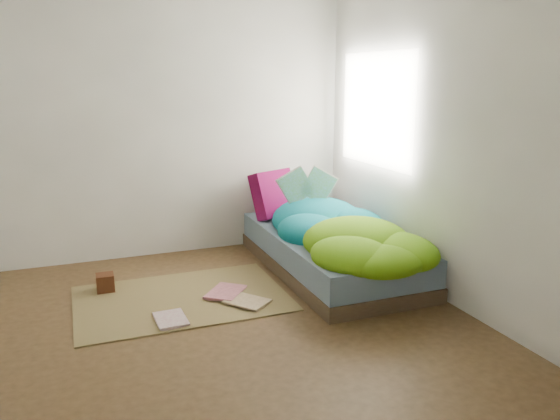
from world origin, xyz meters
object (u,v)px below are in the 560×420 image
Objects in this scene: pillow_magenta at (274,194)px; wooden_box at (105,282)px; floor_book_b at (211,291)px; floor_book_a at (156,322)px; bed at (330,252)px; open_book at (308,175)px.

pillow_magenta is 3.32× the size of wooden_box.
pillow_magenta is at bearing 84.94° from floor_book_b.
floor_book_b is (0.50, 0.41, 0.00)m from floor_book_a.
pillow_magenta is 1.38× the size of floor_book_b.
pillow_magenta is at bearing 108.65° from bed.
pillow_magenta reaches higher than floor_book_a.
bed reaches higher than floor_book_a.
floor_book_a is (-1.38, -1.31, -0.54)m from pillow_magenta.
floor_book_b reaches higher than floor_book_a.
floor_book_a is (-1.54, -0.88, -0.79)m from open_book.
pillow_magenta is at bearing 18.36° from wooden_box.
floor_book_a is at bearing -137.08° from open_book.
open_book is 1.97m from wooden_box.
wooden_box is (-1.66, -0.55, -0.49)m from pillow_magenta.
open_book is at bearing 63.59° from floor_book_b.
bed is at bearing 46.77° from floor_book_b.
bed is 6.99× the size of floor_book_a.
pillow_magenta is (-0.25, 0.75, 0.40)m from bed.
open_book is 1.95m from floor_book_a.
open_book reaches higher than floor_book_a.
open_book is at bearing 3.90° from wooden_box.
open_book reaches higher than wooden_box.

